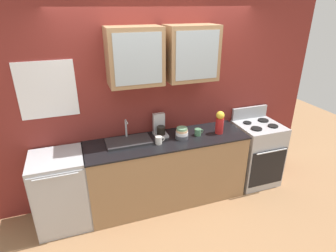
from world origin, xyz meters
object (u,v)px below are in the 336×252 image
object	(u,v)px
bowl_stack	(182,133)
dishwasher	(62,191)
cup_near_sink	(159,140)
stove_range	(256,153)
sink_faucet	(129,141)
vase	(220,122)
cup_near_bowls	(198,132)
coffee_maker	(160,127)

from	to	relation	value
bowl_stack	dishwasher	distance (m)	1.63
bowl_stack	cup_near_sink	world-z (taller)	bowl_stack
stove_range	sink_faucet	distance (m)	1.95
vase	cup_near_bowls	distance (m)	0.32
vase	dishwasher	world-z (taller)	vase
cup_near_bowls	cup_near_sink	bearing A→B (deg)	-173.84
coffee_maker	bowl_stack	bearing A→B (deg)	-37.97
stove_range	cup_near_bowls	distance (m)	1.10
stove_range	bowl_stack	size ratio (longest dim) A/B	6.57
sink_faucet	cup_near_sink	xyz separation A→B (m)	(0.35, -0.15, 0.03)
cup_near_bowls	coffee_maker	xyz separation A→B (m)	(-0.47, 0.17, 0.06)
vase	cup_near_sink	distance (m)	0.86
cup_near_bowls	sink_faucet	bearing A→B (deg)	174.16
stove_range	cup_near_sink	bearing A→B (deg)	-177.38
bowl_stack	cup_near_sink	xyz separation A→B (m)	(-0.33, -0.05, -0.02)
bowl_stack	sink_faucet	bearing A→B (deg)	171.25
bowl_stack	coffee_maker	world-z (taller)	coffee_maker
bowl_stack	stove_range	bearing A→B (deg)	1.00
sink_faucet	cup_near_sink	size ratio (longest dim) A/B	4.62
coffee_maker	sink_faucet	bearing A→B (deg)	-169.40
cup_near_sink	coffee_maker	size ratio (longest dim) A/B	0.42
stove_range	bowl_stack	xyz separation A→B (m)	(-1.22, -0.02, 0.53)
coffee_maker	stove_range	bearing A→B (deg)	-6.45
vase	dishwasher	size ratio (longest dim) A/B	0.33
sink_faucet	cup_near_sink	bearing A→B (deg)	-23.81
sink_faucet	cup_near_bowls	world-z (taller)	sink_faucet
vase	dishwasher	xyz separation A→B (m)	(-2.07, 0.04, -0.63)
stove_range	vase	bearing A→B (deg)	-176.27
cup_near_sink	cup_near_bowls	size ratio (longest dim) A/B	0.99
cup_near_bowls	dishwasher	xyz separation A→B (m)	(-1.77, 0.01, -0.51)
bowl_stack	cup_near_sink	size ratio (longest dim) A/B	1.40
stove_range	cup_near_sink	world-z (taller)	stove_range
dishwasher	cup_near_sink	bearing A→B (deg)	-3.14
bowl_stack	coffee_maker	distance (m)	0.30
sink_faucet	dishwasher	distance (m)	1.00
coffee_maker	cup_near_bowls	bearing A→B (deg)	-20.33
bowl_stack	vase	xyz separation A→B (m)	(0.53, -0.02, 0.09)
vase	cup_near_bowls	size ratio (longest dim) A/B	2.56
stove_range	dishwasher	bearing A→B (deg)	-179.91
cup_near_sink	cup_near_bowls	world-z (taller)	cup_near_sink
cup_near_sink	dishwasher	world-z (taller)	cup_near_sink
vase	coffee_maker	world-z (taller)	vase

